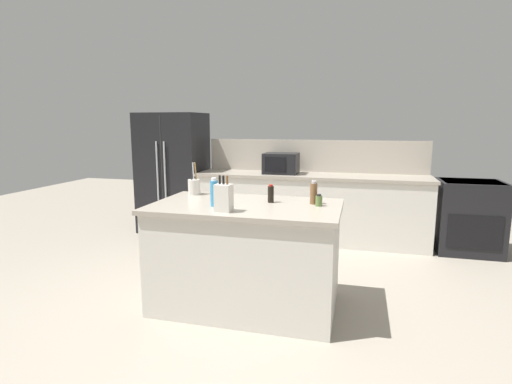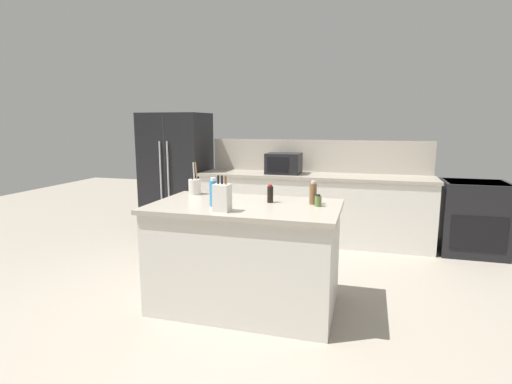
{
  "view_description": "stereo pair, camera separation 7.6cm",
  "coord_description": "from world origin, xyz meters",
  "px_view_note": "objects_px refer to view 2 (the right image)",
  "views": [
    {
      "loc": [
        0.95,
        -3.28,
        1.64
      ],
      "look_at": [
        0.0,
        0.35,
        0.99
      ],
      "focal_mm": 28.0,
      "sensor_mm": 36.0,
      "label": 1
    },
    {
      "loc": [
        1.03,
        -3.26,
        1.64
      ],
      "look_at": [
        0.0,
        0.35,
        0.99
      ],
      "focal_mm": 28.0,
      "sensor_mm": 36.0,
      "label": 2
    }
  ],
  "objects_px": {
    "knife_block": "(222,197)",
    "dish_soap_bottle": "(213,193)",
    "spice_jar_oregano": "(318,201)",
    "utensil_crock": "(195,186)",
    "soy_sauce_bottle": "(270,194)",
    "microwave": "(284,163)",
    "refrigerator": "(177,172)",
    "pepper_grinder": "(313,193)",
    "range_oven": "(473,217)"
  },
  "relations": [
    {
      "from": "range_oven",
      "to": "soy_sauce_bottle",
      "type": "distance_m",
      "value": 3.01
    },
    {
      "from": "soy_sauce_bottle",
      "to": "knife_block",
      "type": "bearing_deg",
      "value": -121.84
    },
    {
      "from": "refrigerator",
      "to": "microwave",
      "type": "height_order",
      "value": "refrigerator"
    },
    {
      "from": "refrigerator",
      "to": "utensil_crock",
      "type": "distance_m",
      "value": 2.25
    },
    {
      "from": "utensil_crock",
      "to": "soy_sauce_bottle",
      "type": "bearing_deg",
      "value": -13.55
    },
    {
      "from": "range_oven",
      "to": "knife_block",
      "type": "bearing_deg",
      "value": -133.7
    },
    {
      "from": "pepper_grinder",
      "to": "soy_sauce_bottle",
      "type": "relative_size",
      "value": 1.26
    },
    {
      "from": "utensil_crock",
      "to": "refrigerator",
      "type": "bearing_deg",
      "value": 121.59
    },
    {
      "from": "utensil_crock",
      "to": "dish_soap_bottle",
      "type": "relative_size",
      "value": 1.31
    },
    {
      "from": "range_oven",
      "to": "soy_sauce_bottle",
      "type": "xyz_separation_m",
      "value": [
        -2.12,
        -2.06,
        0.55
      ]
    },
    {
      "from": "pepper_grinder",
      "to": "knife_block",
      "type": "bearing_deg",
      "value": -143.72
    },
    {
      "from": "microwave",
      "to": "dish_soap_bottle",
      "type": "height_order",
      "value": "microwave"
    },
    {
      "from": "microwave",
      "to": "knife_block",
      "type": "bearing_deg",
      "value": -89.25
    },
    {
      "from": "range_oven",
      "to": "spice_jar_oregano",
      "type": "distance_m",
      "value": 2.76
    },
    {
      "from": "pepper_grinder",
      "to": "utensil_crock",
      "type": "bearing_deg",
      "value": 171.93
    },
    {
      "from": "range_oven",
      "to": "spice_jar_oregano",
      "type": "xyz_separation_m",
      "value": [
        -1.69,
        -2.11,
        0.52
      ]
    },
    {
      "from": "utensil_crock",
      "to": "soy_sauce_bottle",
      "type": "xyz_separation_m",
      "value": [
        0.82,
        -0.2,
        -0.01
      ]
    },
    {
      "from": "knife_block",
      "to": "pepper_grinder",
      "type": "relative_size",
      "value": 1.42
    },
    {
      "from": "range_oven",
      "to": "spice_jar_oregano",
      "type": "bearing_deg",
      "value": -128.72
    },
    {
      "from": "pepper_grinder",
      "to": "soy_sauce_bottle",
      "type": "bearing_deg",
      "value": -175.72
    },
    {
      "from": "refrigerator",
      "to": "knife_block",
      "type": "xyz_separation_m",
      "value": [
        1.72,
        -2.57,
        0.16
      ]
    },
    {
      "from": "dish_soap_bottle",
      "to": "range_oven",
      "type": "bearing_deg",
      "value": 42.54
    },
    {
      "from": "microwave",
      "to": "knife_block",
      "type": "relative_size",
      "value": 1.62
    },
    {
      "from": "pepper_grinder",
      "to": "spice_jar_oregano",
      "type": "xyz_separation_m",
      "value": [
        0.05,
        -0.08,
        -0.05
      ]
    },
    {
      "from": "microwave",
      "to": "soy_sauce_bottle",
      "type": "height_order",
      "value": "microwave"
    },
    {
      "from": "refrigerator",
      "to": "spice_jar_oregano",
      "type": "distance_m",
      "value": 3.26
    },
    {
      "from": "microwave",
      "to": "dish_soap_bottle",
      "type": "relative_size",
      "value": 1.92
    },
    {
      "from": "range_oven",
      "to": "utensil_crock",
      "type": "xyz_separation_m",
      "value": [
        -2.95,
        -1.87,
        0.56
      ]
    },
    {
      "from": "knife_block",
      "to": "utensil_crock",
      "type": "height_order",
      "value": "utensil_crock"
    },
    {
      "from": "dish_soap_bottle",
      "to": "spice_jar_oregano",
      "type": "height_order",
      "value": "dish_soap_bottle"
    },
    {
      "from": "refrigerator",
      "to": "microwave",
      "type": "bearing_deg",
      "value": -1.75
    },
    {
      "from": "pepper_grinder",
      "to": "soy_sauce_bottle",
      "type": "distance_m",
      "value": 0.38
    },
    {
      "from": "dish_soap_bottle",
      "to": "pepper_grinder",
      "type": "bearing_deg",
      "value": 20.94
    },
    {
      "from": "microwave",
      "to": "pepper_grinder",
      "type": "xyz_separation_m",
      "value": [
        0.69,
        -2.04,
        -0.05
      ]
    },
    {
      "from": "refrigerator",
      "to": "dish_soap_bottle",
      "type": "xyz_separation_m",
      "value": [
        1.57,
        -2.4,
        0.16
      ]
    },
    {
      "from": "utensil_crock",
      "to": "spice_jar_oregano",
      "type": "bearing_deg",
      "value": -11.12
    },
    {
      "from": "utensil_crock",
      "to": "pepper_grinder",
      "type": "distance_m",
      "value": 1.21
    },
    {
      "from": "knife_block",
      "to": "dish_soap_bottle",
      "type": "distance_m",
      "value": 0.23
    },
    {
      "from": "dish_soap_bottle",
      "to": "pepper_grinder",
      "type": "relative_size",
      "value": 1.19
    },
    {
      "from": "microwave",
      "to": "dish_soap_bottle",
      "type": "bearing_deg",
      "value": -92.78
    },
    {
      "from": "dish_soap_bottle",
      "to": "soy_sauce_bottle",
      "type": "distance_m",
      "value": 0.51
    },
    {
      "from": "dish_soap_bottle",
      "to": "utensil_crock",
      "type": "bearing_deg",
      "value": 129.28
    },
    {
      "from": "microwave",
      "to": "utensil_crock",
      "type": "distance_m",
      "value": 1.93
    },
    {
      "from": "knife_block",
      "to": "range_oven",
      "type": "bearing_deg",
      "value": 52.11
    },
    {
      "from": "range_oven",
      "to": "microwave",
      "type": "bearing_deg",
      "value": 180.0
    },
    {
      "from": "knife_block",
      "to": "spice_jar_oregano",
      "type": "relative_size",
      "value": 2.82
    },
    {
      "from": "microwave",
      "to": "soy_sauce_bottle",
      "type": "distance_m",
      "value": 2.09
    },
    {
      "from": "dish_soap_bottle",
      "to": "soy_sauce_bottle",
      "type": "height_order",
      "value": "dish_soap_bottle"
    },
    {
      "from": "pepper_grinder",
      "to": "range_oven",
      "type": "bearing_deg",
      "value": 49.34
    },
    {
      "from": "microwave",
      "to": "knife_block",
      "type": "height_order",
      "value": "knife_block"
    }
  ]
}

